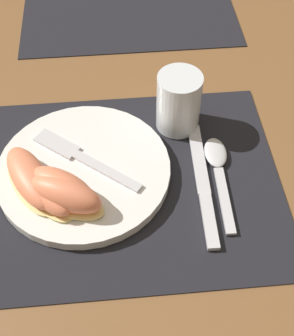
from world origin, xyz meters
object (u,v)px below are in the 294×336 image
at_px(knife, 203,185).
at_px(citrus_wedge_2, 63,188).
at_px(plate, 84,171).
at_px(citrus_wedge_1, 45,189).
at_px(fork, 79,156).
at_px(juice_glass, 178,105).
at_px(citrus_wedge_0, 30,178).
at_px(spoon, 218,164).
at_px(citrus_wedge_3, 65,195).

height_order(knife, citrus_wedge_2, citrus_wedge_2).
xyz_separation_m(plate, citrus_wedge_1, (-0.05, -0.04, 0.02)).
relative_size(knife, fork, 1.40).
relative_size(juice_glass, knife, 0.43).
bearing_deg(citrus_wedge_0, citrus_wedge_1, -43.53).
height_order(plate, spoon, plate).
height_order(spoon, citrus_wedge_3, citrus_wedge_3).
relative_size(citrus_wedge_0, citrus_wedge_2, 1.20).
relative_size(spoon, citrus_wedge_0, 1.26).
bearing_deg(citrus_wedge_1, citrus_wedge_0, 136.47).
bearing_deg(knife, juice_glass, 99.36).
bearing_deg(fork, plate, -74.61).
distance_m(citrus_wedge_0, citrus_wedge_2, 0.05).
bearing_deg(plate, citrus_wedge_2, -118.15).
distance_m(citrus_wedge_1, citrus_wedge_3, 0.03).
distance_m(juice_glass, fork, 0.17).
height_order(juice_glass, citrus_wedge_0, juice_glass).
bearing_deg(citrus_wedge_1, spoon, 9.33).
bearing_deg(citrus_wedge_2, citrus_wedge_3, -72.93).
bearing_deg(citrus_wedge_2, citrus_wedge_0, 152.42).
bearing_deg(citrus_wedge_0, citrus_wedge_2, -27.58).
height_order(plate, juice_glass, juice_glass).
height_order(citrus_wedge_2, citrus_wedge_3, citrus_wedge_3).
bearing_deg(fork, citrus_wedge_3, -101.77).
height_order(plate, citrus_wedge_1, citrus_wedge_1).
bearing_deg(citrus_wedge_2, spoon, 11.37).
bearing_deg(citrus_wedge_0, fork, 33.82).
xyz_separation_m(spoon, fork, (-0.20, 0.02, 0.01)).
relative_size(knife, spoon, 1.30).
relative_size(juice_glass, citrus_wedge_1, 0.78).
distance_m(citrus_wedge_0, citrus_wedge_1, 0.03).
distance_m(fork, citrus_wedge_1, 0.08).
bearing_deg(citrus_wedge_3, juice_glass, 41.33).
distance_m(juice_glass, citrus_wedge_0, 0.25).
bearing_deg(spoon, citrus_wedge_0, -175.46).
relative_size(plate, spoon, 1.49).
height_order(plate, knife, plate).
xyz_separation_m(fork, citrus_wedge_0, (-0.07, -0.04, 0.01)).
relative_size(fork, citrus_wedge_2, 1.40).
bearing_deg(spoon, citrus_wedge_3, -165.25).
height_order(juice_glass, citrus_wedge_2, juice_glass).
distance_m(citrus_wedge_2, citrus_wedge_3, 0.01).
bearing_deg(fork, knife, -18.04).
height_order(knife, citrus_wedge_0, citrus_wedge_0).
xyz_separation_m(knife, citrus_wedge_3, (-0.19, -0.02, 0.03)).
xyz_separation_m(knife, citrus_wedge_2, (-0.20, -0.01, 0.03)).
bearing_deg(citrus_wedge_2, juice_glass, 38.17).
bearing_deg(fork, citrus_wedge_1, -125.54).
height_order(juice_glass, citrus_wedge_1, juice_glass).
relative_size(juice_glass, fork, 0.61).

